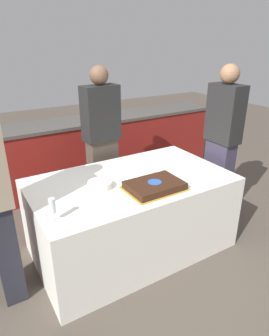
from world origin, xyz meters
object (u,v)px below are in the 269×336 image
object	(u,v)px
plate_stack	(100,185)
wine_glass	(52,207)
cake	(155,185)
person_cutting_cake	(102,142)
person_seated_right	(221,144)

from	to	relation	value
plate_stack	wine_glass	world-z (taller)	wine_glass
cake	person_cutting_cake	distance (m)	1.02
plate_stack	person_seated_right	xyz separation A→B (m)	(1.44, 0.01, 0.11)
plate_stack	wine_glass	xyz separation A→B (m)	(-0.49, -0.30, 0.09)
wine_glass	person_seated_right	world-z (taller)	person_seated_right
wine_glass	person_seated_right	distance (m)	1.96
cake	person_seated_right	world-z (taller)	person_seated_right
plate_stack	person_seated_right	size ratio (longest dim) A/B	0.12
wine_glass	cake	bearing A→B (deg)	2.58
cake	plate_stack	distance (m)	0.47
cake	person_seated_right	xyz separation A→B (m)	(1.05, 0.27, 0.11)
cake	person_cutting_cake	size ratio (longest dim) A/B	0.30
plate_stack	person_seated_right	distance (m)	1.44
cake	wine_glass	xyz separation A→B (m)	(-0.88, -0.04, 0.08)
plate_stack	person_cutting_cake	bearing A→B (deg)	63.00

